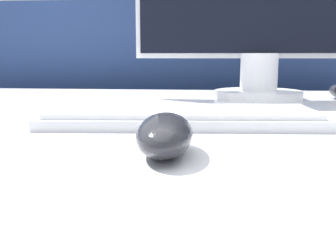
{
  "coord_description": "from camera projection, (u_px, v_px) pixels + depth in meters",
  "views": [
    {
      "loc": [
        -0.04,
        -0.66,
        0.86
      ],
      "look_at": [
        -0.08,
        -0.22,
        0.78
      ],
      "focal_mm": 42.0,
      "sensor_mm": 36.0,
      "label": 1
    }
  ],
  "objects": [
    {
      "name": "partition_panel",
      "position": [
        212.0,
        154.0,
        1.37
      ],
      "size": [
        5.0,
        0.03,
        1.04
      ],
      "color": "navy",
      "rests_on": "ground_plane"
    },
    {
      "name": "computer_mouse_near",
      "position": [
        165.0,
        134.0,
        0.41
      ],
      "size": [
        0.06,
        0.13,
        0.04
      ],
      "rotation": [
        0.0,
        0.0,
        0.01
      ],
      "color": "#232328",
      "rests_on": "desk"
    },
    {
      "name": "keyboard",
      "position": [
        182.0,
        117.0,
        0.6
      ],
      "size": [
        0.43,
        0.17,
        0.02
      ],
      "rotation": [
        0.0,
        0.0,
        0.06
      ],
      "color": "silver",
      "rests_on": "desk"
    }
  ]
}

